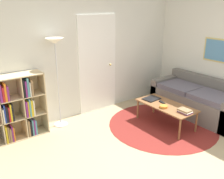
{
  "coord_description": "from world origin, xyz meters",
  "views": [
    {
      "loc": [
        -2.44,
        -1.85,
        2.24
      ],
      "look_at": [
        -0.09,
        1.34,
        0.85
      ],
      "focal_mm": 40.0,
      "sensor_mm": 36.0,
      "label": 1
    }
  ],
  "objects_px": {
    "floor_lamp": "(55,52)",
    "coffee_table": "(166,107)",
    "couch": "(198,100)",
    "bowl": "(164,107)",
    "bookshelf": "(8,110)",
    "laptop": "(151,99)"
  },
  "relations": [
    {
      "from": "bowl",
      "to": "laptop",
      "type": "bearing_deg",
      "value": 74.31
    },
    {
      "from": "bookshelf",
      "to": "laptop",
      "type": "xyz_separation_m",
      "value": [
        2.51,
        -0.84,
        -0.12
      ]
    },
    {
      "from": "floor_lamp",
      "to": "bowl",
      "type": "distance_m",
      "value": 2.18
    },
    {
      "from": "bookshelf",
      "to": "couch",
      "type": "xyz_separation_m",
      "value": [
        3.5,
        -1.25,
        -0.26
      ]
    },
    {
      "from": "floor_lamp",
      "to": "couch",
      "type": "height_order",
      "value": "floor_lamp"
    },
    {
      "from": "couch",
      "to": "bowl",
      "type": "distance_m",
      "value": 1.12
    },
    {
      "from": "bookshelf",
      "to": "bowl",
      "type": "bearing_deg",
      "value": -28.15
    },
    {
      "from": "couch",
      "to": "coffee_table",
      "type": "bearing_deg",
      "value": 177.96
    },
    {
      "from": "bookshelf",
      "to": "laptop",
      "type": "relative_size",
      "value": 3.46
    },
    {
      "from": "floor_lamp",
      "to": "coffee_table",
      "type": "xyz_separation_m",
      "value": [
        1.62,
        -1.2,
        -1.04
      ]
    },
    {
      "from": "floor_lamp",
      "to": "bookshelf",
      "type": "bearing_deg",
      "value": 179.16
    },
    {
      "from": "floor_lamp",
      "to": "coffee_table",
      "type": "distance_m",
      "value": 2.27
    },
    {
      "from": "coffee_table",
      "to": "bowl",
      "type": "bearing_deg",
      "value": -155.82
    },
    {
      "from": "bookshelf",
      "to": "laptop",
      "type": "bearing_deg",
      "value": -18.59
    },
    {
      "from": "couch",
      "to": "bowl",
      "type": "bearing_deg",
      "value": -178.49
    },
    {
      "from": "couch",
      "to": "laptop",
      "type": "distance_m",
      "value": 1.07
    },
    {
      "from": "coffee_table",
      "to": "bowl",
      "type": "xyz_separation_m",
      "value": [
        -0.14,
        -0.06,
        0.06
      ]
    },
    {
      "from": "coffee_table",
      "to": "laptop",
      "type": "bearing_deg",
      "value": 93.06
    },
    {
      "from": "floor_lamp",
      "to": "bowl",
      "type": "bearing_deg",
      "value": -40.61
    },
    {
      "from": "couch",
      "to": "laptop",
      "type": "bearing_deg",
      "value": 157.69
    },
    {
      "from": "bookshelf",
      "to": "bowl",
      "type": "height_order",
      "value": "bookshelf"
    },
    {
      "from": "couch",
      "to": "coffee_table",
      "type": "distance_m",
      "value": 0.97
    }
  ]
}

